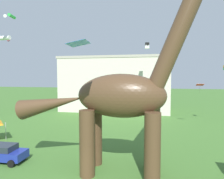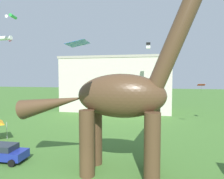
{
  "view_description": "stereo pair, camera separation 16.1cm",
  "coord_description": "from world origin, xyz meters",
  "px_view_note": "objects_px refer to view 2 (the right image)",
  "views": [
    {
      "loc": [
        5.44,
        -11.0,
        7.66
      ],
      "look_at": [
        2.13,
        5.4,
        6.57
      ],
      "focal_mm": 32.9,
      "sensor_mm": 36.0,
      "label": 1
    },
    {
      "loc": [
        5.6,
        -10.97,
        7.66
      ],
      "look_at": [
        2.13,
        5.4,
        6.57
      ],
      "focal_mm": 32.9,
      "sensor_mm": 36.0,
      "label": 2
    }
  ],
  "objects_px": {
    "parked_sedan_left": "(3,152)",
    "kite_drifting": "(201,85)",
    "dinosaur_sculpture": "(120,96)",
    "kite_near_low": "(6,38)",
    "kite_near_high": "(78,43)",
    "kite_mid_center": "(148,46)",
    "kite_high_left": "(12,16)"
  },
  "relations": [
    {
      "from": "kite_near_low",
      "to": "kite_mid_center",
      "type": "bearing_deg",
      "value": 11.29
    },
    {
      "from": "kite_mid_center",
      "to": "kite_near_low",
      "type": "height_order",
      "value": "kite_near_low"
    },
    {
      "from": "dinosaur_sculpture",
      "to": "parked_sedan_left",
      "type": "bearing_deg",
      "value": -149.88
    },
    {
      "from": "parked_sedan_left",
      "to": "kite_drifting",
      "type": "distance_m",
      "value": 26.13
    },
    {
      "from": "dinosaur_sculpture",
      "to": "kite_drifting",
      "type": "distance_m",
      "value": 18.38
    },
    {
      "from": "dinosaur_sculpture",
      "to": "kite_near_low",
      "type": "height_order",
      "value": "dinosaur_sculpture"
    },
    {
      "from": "parked_sedan_left",
      "to": "kite_drifting",
      "type": "xyz_separation_m",
      "value": [
        19.87,
        16.02,
        5.6
      ]
    },
    {
      "from": "dinosaur_sculpture",
      "to": "kite_near_high",
      "type": "distance_m",
      "value": 5.61
    },
    {
      "from": "kite_drifting",
      "to": "kite_near_high",
      "type": "bearing_deg",
      "value": -119.17
    },
    {
      "from": "dinosaur_sculpture",
      "to": "kite_mid_center",
      "type": "distance_m",
      "value": 20.79
    },
    {
      "from": "kite_drifting",
      "to": "kite_near_low",
      "type": "bearing_deg",
      "value": -178.21
    },
    {
      "from": "kite_mid_center",
      "to": "kite_near_low",
      "type": "bearing_deg",
      "value": -168.71
    },
    {
      "from": "kite_mid_center",
      "to": "dinosaur_sculpture",
      "type": "bearing_deg",
      "value": -94.17
    },
    {
      "from": "kite_high_left",
      "to": "kite_near_low",
      "type": "relative_size",
      "value": 0.62
    },
    {
      "from": "parked_sedan_left",
      "to": "kite_near_high",
      "type": "bearing_deg",
      "value": -25.64
    },
    {
      "from": "kite_high_left",
      "to": "dinosaur_sculpture",
      "type": "bearing_deg",
      "value": -29.85
    },
    {
      "from": "parked_sedan_left",
      "to": "kite_high_left",
      "type": "bearing_deg",
      "value": 120.38
    },
    {
      "from": "kite_mid_center",
      "to": "kite_near_low",
      "type": "distance_m",
      "value": 24.02
    },
    {
      "from": "kite_near_low",
      "to": "kite_near_high",
      "type": "relative_size",
      "value": 1.51
    },
    {
      "from": "kite_drifting",
      "to": "kite_near_high",
      "type": "height_order",
      "value": "kite_near_high"
    },
    {
      "from": "parked_sedan_left",
      "to": "dinosaur_sculpture",
      "type": "bearing_deg",
      "value": -1.37
    },
    {
      "from": "parked_sedan_left",
      "to": "kite_near_high",
      "type": "distance_m",
      "value": 13.03
    },
    {
      "from": "kite_near_low",
      "to": "kite_drifting",
      "type": "bearing_deg",
      "value": 1.79
    },
    {
      "from": "parked_sedan_left",
      "to": "kite_near_low",
      "type": "relative_size",
      "value": 1.67
    },
    {
      "from": "dinosaur_sculpture",
      "to": "kite_drifting",
      "type": "relative_size",
      "value": 12.58
    },
    {
      "from": "kite_near_low",
      "to": "kite_drifting",
      "type": "height_order",
      "value": "kite_near_low"
    },
    {
      "from": "parked_sedan_left",
      "to": "kite_mid_center",
      "type": "xyz_separation_m",
      "value": [
        12.11,
        19.74,
        12.01
      ]
    },
    {
      "from": "kite_high_left",
      "to": "kite_drifting",
      "type": "distance_m",
      "value": 28.44
    },
    {
      "from": "kite_high_left",
      "to": "kite_near_high",
      "type": "xyz_separation_m",
      "value": [
        14.97,
        -13.64,
        -6.28
      ]
    },
    {
      "from": "kite_mid_center",
      "to": "parked_sedan_left",
      "type": "bearing_deg",
      "value": -121.52
    },
    {
      "from": "kite_mid_center",
      "to": "kite_near_high",
      "type": "relative_size",
      "value": 0.58
    },
    {
      "from": "dinosaur_sculpture",
      "to": "kite_near_low",
      "type": "relative_size",
      "value": 6.64
    }
  ]
}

